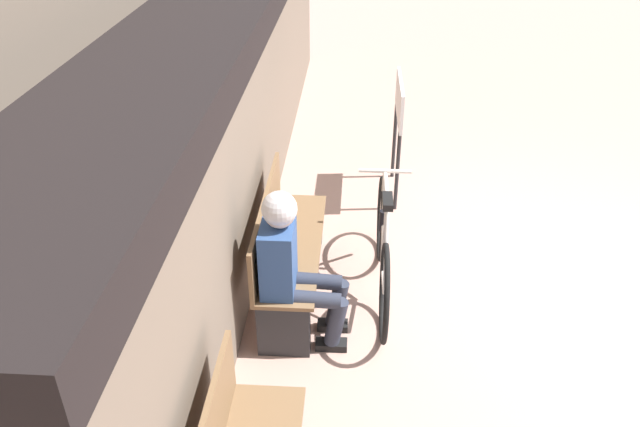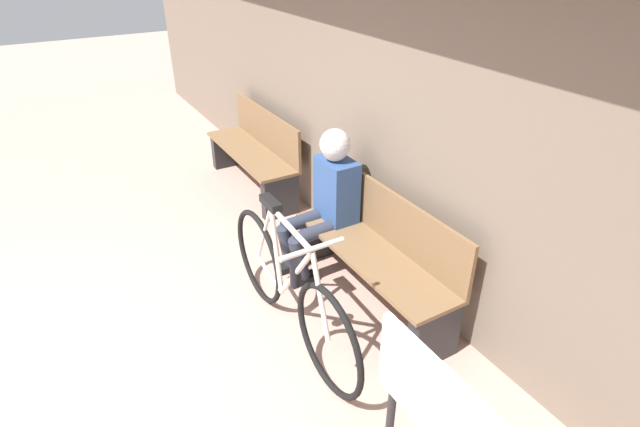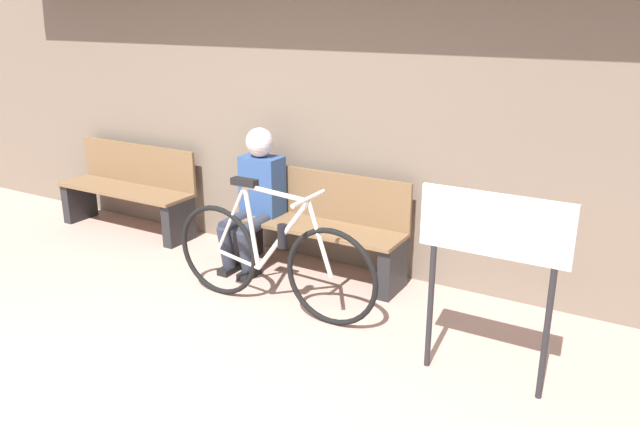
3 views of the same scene
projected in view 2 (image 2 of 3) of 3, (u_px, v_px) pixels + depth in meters
name	position (u px, v px, depth m)	size (l,w,h in m)	color
storefront_wall	(418.00, 67.00, 3.16)	(12.00, 0.56, 3.20)	#756656
park_bench_near	(377.00, 255.00, 3.59)	(1.49, 0.42, 0.83)	brown
bicycle	(289.00, 289.00, 3.23)	(1.69, 0.40, 0.95)	black
person_seated	(327.00, 193.00, 3.80)	(0.34, 0.59, 1.17)	#2D3342
park_bench_far	(255.00, 154.00, 5.20)	(1.47, 0.42, 0.83)	brown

